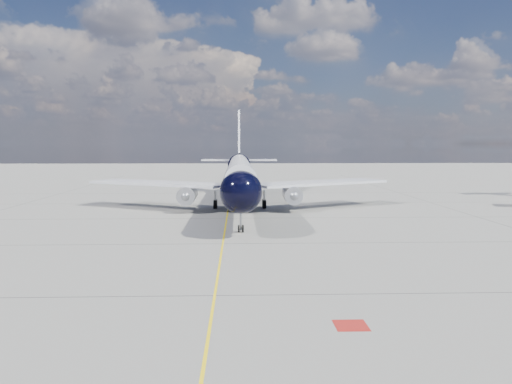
{
  "coord_description": "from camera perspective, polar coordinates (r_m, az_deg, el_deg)",
  "views": [
    {
      "loc": [
        1.4,
        -33.13,
        8.74
      ],
      "look_at": [
        3.12,
        15.7,
        4.0
      ],
      "focal_mm": 35.0,
      "sensor_mm": 36.0,
      "label": 1
    }
  ],
  "objects": [
    {
      "name": "ground",
      "position": [
        63.75,
        -3.26,
        -2.35
      ],
      "size": [
        320.0,
        320.0,
        0.0
      ],
      "primitive_type": "plane",
      "color": "gray",
      "rests_on": "ground"
    },
    {
      "name": "taxiway_centerline",
      "position": [
        58.8,
        -3.36,
        -3.01
      ],
      "size": [
        0.16,
        160.0,
        0.01
      ],
      "primitive_type": "cube",
      "color": "yellow",
      "rests_on": "ground"
    },
    {
      "name": "red_marking",
      "position": [
        25.31,
        10.8,
        -14.75
      ],
      "size": [
        1.6,
        1.6,
        0.01
      ],
      "primitive_type": "cube",
      "color": "maroon",
      "rests_on": "ground"
    },
    {
      "name": "main_airliner",
      "position": [
        67.42,
        -1.87,
        1.98
      ],
      "size": [
        41.82,
        50.76,
        14.7
      ],
      "rotation": [
        0.0,
        0.0,
        0.0
      ],
      "color": "black",
      "rests_on": "ground"
    }
  ]
}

